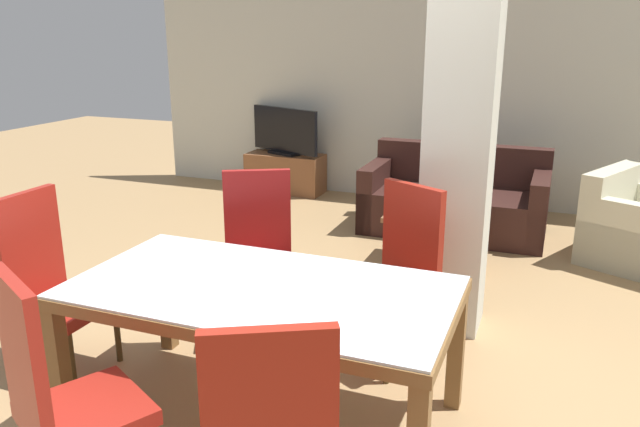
# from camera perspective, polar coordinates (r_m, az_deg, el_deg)

# --- Properties ---
(ground_plane) EXTENTS (18.00, 18.00, 0.00)m
(ground_plane) POSITION_cam_1_polar(r_m,az_deg,el_deg) (3.44, -5.03, -17.94)
(ground_plane) COLOR #9E7C51
(back_wall) EXTENTS (7.20, 0.09, 2.70)m
(back_wall) POSITION_cam_1_polar(r_m,az_deg,el_deg) (7.25, 11.19, 11.56)
(back_wall) COLOR beige
(back_wall) RESTS_ON ground_plane
(divider_pillar) EXTENTS (0.41, 0.39, 2.70)m
(divider_pillar) POSITION_cam_1_polar(r_m,az_deg,el_deg) (4.05, 12.74, 7.73)
(divider_pillar) COLOR beige
(divider_pillar) RESTS_ON ground_plane
(dining_table) EXTENTS (1.89, 1.01, 0.74)m
(dining_table) POSITION_cam_1_polar(r_m,az_deg,el_deg) (3.14, -5.31, -8.81)
(dining_table) COLOR brown
(dining_table) RESTS_ON ground_plane
(dining_chair_far_right) EXTENTS (0.62, 0.62, 1.07)m
(dining_chair_far_right) POSITION_cam_1_polar(r_m,az_deg,el_deg) (3.76, 7.17, -5.26)
(dining_chair_far_right) COLOR maroon
(dining_chair_far_right) RESTS_ON ground_plane
(dining_chair_head_left) EXTENTS (0.46, 0.46, 1.07)m
(dining_chair_head_left) POSITION_cam_1_polar(r_m,az_deg,el_deg) (3.91, -23.49, -5.70)
(dining_chair_head_left) COLOR maroon
(dining_chair_head_left) RESTS_ON ground_plane
(dining_chair_near_left) EXTENTS (0.62, 0.62, 1.07)m
(dining_chair_near_left) POSITION_cam_1_polar(r_m,az_deg,el_deg) (2.79, -22.71, -14.80)
(dining_chair_near_left) COLOR maroon
(dining_chair_near_left) RESTS_ON ground_plane
(dining_chair_far_left) EXTENTS (0.62, 0.62, 1.07)m
(dining_chair_far_left) POSITION_cam_1_polar(r_m,az_deg,el_deg) (4.08, -5.63, -3.43)
(dining_chair_far_left) COLOR maroon
(dining_chair_far_left) RESTS_ON ground_plane
(sofa) EXTENTS (1.74, 0.90, 0.82)m
(sofa) POSITION_cam_1_polar(r_m,az_deg,el_deg) (6.32, 12.22, 0.96)
(sofa) COLOR #331A16
(sofa) RESTS_ON ground_plane
(coffee_table) EXTENTS (0.77, 0.59, 0.46)m
(coffee_table) POSITION_cam_1_polar(r_m,az_deg,el_deg) (5.37, 10.31, -2.28)
(coffee_table) COLOR brown
(coffee_table) RESTS_ON ground_plane
(bottle) EXTENTS (0.07, 0.07, 0.23)m
(bottle) POSITION_cam_1_polar(r_m,az_deg,el_deg) (5.23, 12.64, 0.66)
(bottle) COLOR #194C23
(bottle) RESTS_ON coffee_table
(tv_stand) EXTENTS (0.94, 0.40, 0.47)m
(tv_stand) POSITION_cam_1_polar(r_m,az_deg,el_deg) (7.69, -3.18, 3.72)
(tv_stand) COLOR brown
(tv_stand) RESTS_ON ground_plane
(tv_screen) EXTENTS (0.97, 0.41, 0.56)m
(tv_screen) POSITION_cam_1_polar(r_m,az_deg,el_deg) (7.60, -3.24, 7.46)
(tv_screen) COLOR black
(tv_screen) RESTS_ON tv_stand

